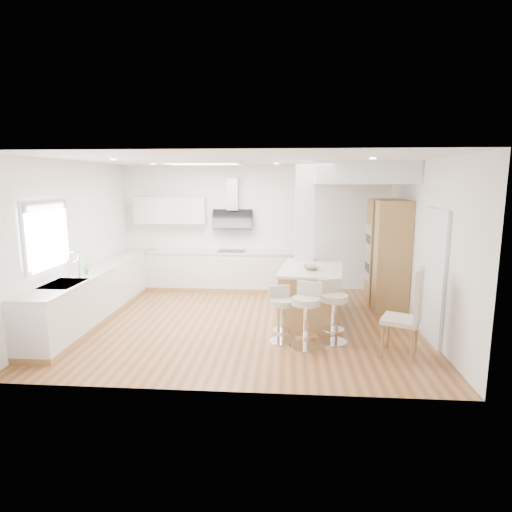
# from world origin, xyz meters

# --- Properties ---
(ground) EXTENTS (6.00, 6.00, 0.00)m
(ground) POSITION_xyz_m (0.00, 0.00, 0.00)
(ground) COLOR #A1673C
(ground) RESTS_ON ground
(ceiling) EXTENTS (6.00, 5.00, 0.02)m
(ceiling) POSITION_xyz_m (0.00, 0.00, 0.00)
(ceiling) COLOR white
(ceiling) RESTS_ON ground
(wall_back) EXTENTS (6.00, 0.04, 2.80)m
(wall_back) POSITION_xyz_m (0.00, 2.50, 1.40)
(wall_back) COLOR white
(wall_back) RESTS_ON ground
(wall_left) EXTENTS (0.04, 5.00, 2.80)m
(wall_left) POSITION_xyz_m (-3.00, 0.00, 1.40)
(wall_left) COLOR white
(wall_left) RESTS_ON ground
(wall_right) EXTENTS (0.04, 5.00, 2.80)m
(wall_right) POSITION_xyz_m (3.00, 0.00, 1.40)
(wall_right) COLOR white
(wall_right) RESTS_ON ground
(skylight) EXTENTS (4.10, 2.10, 0.06)m
(skylight) POSITION_xyz_m (-0.79, 0.60, 2.77)
(skylight) COLOR white
(skylight) RESTS_ON ground
(window_left) EXTENTS (0.06, 1.28, 1.07)m
(window_left) POSITION_xyz_m (-2.96, -0.90, 1.69)
(window_left) COLOR white
(window_left) RESTS_ON ground
(doorway_right) EXTENTS (0.05, 1.00, 2.10)m
(doorway_right) POSITION_xyz_m (2.97, -0.60, 1.00)
(doorway_right) COLOR #4C453B
(doorway_right) RESTS_ON ground
(counter_left) EXTENTS (0.63, 4.50, 1.35)m
(counter_left) POSITION_xyz_m (-2.70, 0.23, 0.46)
(counter_left) COLOR #A57D47
(counter_left) RESTS_ON ground
(counter_back) EXTENTS (3.62, 0.63, 2.50)m
(counter_back) POSITION_xyz_m (-0.91, 2.22, 0.70)
(counter_back) COLOR #A57D47
(counter_back) RESTS_ON ground
(pillar) EXTENTS (0.35, 0.35, 2.80)m
(pillar) POSITION_xyz_m (1.05, 0.95, 1.40)
(pillar) COLOR white
(pillar) RESTS_ON ground
(soffit) EXTENTS (1.78, 2.20, 0.40)m
(soffit) POSITION_xyz_m (2.10, 1.40, 2.60)
(soffit) COLOR white
(soffit) RESTS_ON ground
(oven_column) EXTENTS (0.63, 1.21, 2.10)m
(oven_column) POSITION_xyz_m (2.68, 1.23, 1.05)
(oven_column) COLOR #A57D47
(oven_column) RESTS_ON ground
(peninsula) EXTENTS (1.24, 1.71, 1.04)m
(peninsula) POSITION_xyz_m (1.17, 0.18, 0.49)
(peninsula) COLOR #A57D47
(peninsula) RESTS_ON ground
(bar_stool_a) EXTENTS (0.50, 0.50, 0.87)m
(bar_stool_a) POSITION_xyz_m (0.67, -0.86, 0.49)
(bar_stool_a) COLOR silver
(bar_stool_a) RESTS_ON ground
(bar_stool_b) EXTENTS (0.57, 0.57, 0.98)m
(bar_stool_b) POSITION_xyz_m (1.03, -1.07, 0.55)
(bar_stool_b) COLOR silver
(bar_stool_b) RESTS_ON ground
(bar_stool_c) EXTENTS (0.58, 0.58, 0.97)m
(bar_stool_c) POSITION_xyz_m (1.45, -0.83, 0.55)
(bar_stool_c) COLOR silver
(bar_stool_c) RESTS_ON ground
(dining_chair) EXTENTS (0.65, 0.65, 1.28)m
(dining_chair) POSITION_xyz_m (2.46, -1.28, 0.68)
(dining_chair) COLOR beige
(dining_chair) RESTS_ON ground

